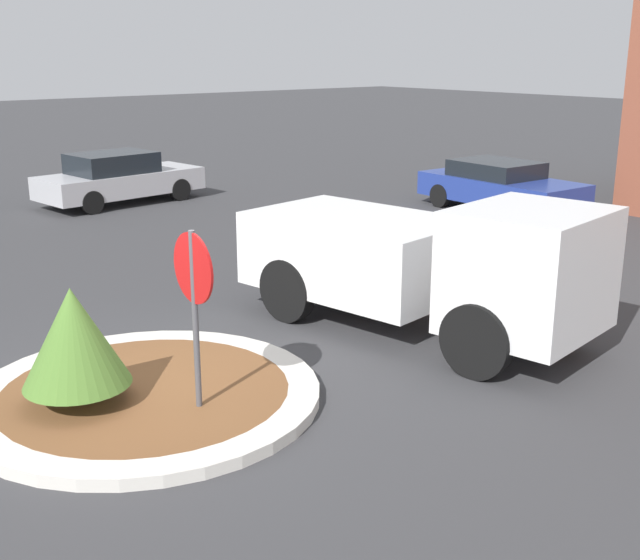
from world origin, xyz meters
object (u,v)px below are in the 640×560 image
(stop_sign, at_px, (194,289))
(parked_sedan_silver, at_px, (118,178))
(parked_sedan_blue, at_px, (500,186))
(utility_truck, at_px, (422,261))

(stop_sign, relative_size, parked_sedan_silver, 0.48)
(parked_sedan_blue, bearing_deg, parked_sedan_silver, -132.72)
(utility_truck, bearing_deg, parked_sedan_blue, 112.84)
(stop_sign, xyz_separation_m, parked_sedan_silver, (-12.95, 5.15, -0.84))
(parked_sedan_blue, relative_size, parked_sedan_silver, 0.96)
(stop_sign, height_order, parked_sedan_blue, stop_sign)
(parked_sedan_blue, bearing_deg, stop_sign, -63.19)
(stop_sign, height_order, utility_truck, stop_sign)
(stop_sign, bearing_deg, parked_sedan_silver, 158.32)
(parked_sedan_silver, bearing_deg, parked_sedan_blue, -51.25)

